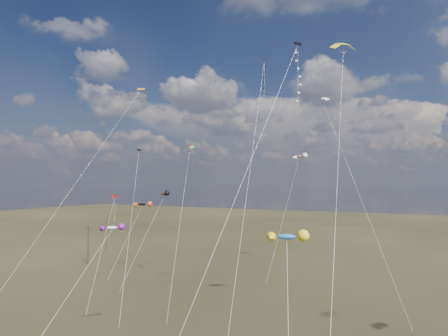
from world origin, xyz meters
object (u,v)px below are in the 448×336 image
at_px(utility_pole_far, 107,234).
at_px(parafoil_yellow, 343,45).
at_px(novelty_black_orange, 142,204).
at_px(utility_pole_near, 88,244).

height_order(utility_pole_far, parafoil_yellow, parafoil_yellow).
xyz_separation_m(utility_pole_far, novelty_black_orange, (23.99, -16.44, 8.76)).
bearing_deg(utility_pole_near, novelty_black_orange, -8.67).
xyz_separation_m(utility_pole_far, parafoil_yellow, (63.73, -33.30, 27.31)).
xyz_separation_m(parafoil_yellow, novelty_black_orange, (-39.73, 16.86, -18.55)).
height_order(utility_pole_far, novelty_black_orange, novelty_black_orange).
distance_m(utility_pole_near, parafoil_yellow, 64.99).
distance_m(utility_pole_far, novelty_black_orange, 30.38).
height_order(utility_pole_near, utility_pole_far, same).
bearing_deg(parafoil_yellow, utility_pole_far, 152.41).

